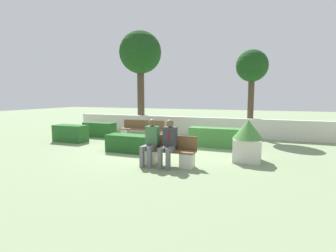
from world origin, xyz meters
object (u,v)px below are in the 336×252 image
(person_seated_man, at_px, (169,141))
(tree_leftmost, at_px, (140,54))
(bench_front, at_px, (168,154))
(planter_corner_left, at_px, (248,139))
(person_seated_woman, at_px, (151,140))
(bench_left_side, at_px, (142,131))
(tree_center_left, at_px, (252,68))

(person_seated_man, height_order, tree_leftmost, tree_leftmost)
(bench_front, relative_size, planter_corner_left, 1.26)
(person_seated_man, height_order, person_seated_woman, person_seated_man)
(bench_left_side, bearing_deg, bench_front, -63.16)
(person_seated_man, relative_size, tree_leftmost, 0.24)
(person_seated_man, xyz_separation_m, tree_leftmost, (-4.52, 6.98, 3.69))
(bench_front, xyz_separation_m, tree_leftmost, (-4.46, 6.84, 4.12))
(bench_left_side, distance_m, tree_center_left, 6.19)
(person_seated_woman, height_order, tree_leftmost, tree_leftmost)
(person_seated_man, bearing_deg, planter_corner_left, 35.83)
(planter_corner_left, relative_size, tree_center_left, 0.31)
(person_seated_man, bearing_deg, bench_left_side, 125.84)
(planter_corner_left, bearing_deg, tree_leftmost, 140.25)
(person_seated_woman, distance_m, tree_center_left, 7.56)
(bench_left_side, xyz_separation_m, person_seated_woman, (2.48, -4.22, 0.41))
(bench_left_side, relative_size, person_seated_woman, 1.60)
(bench_left_side, distance_m, planter_corner_left, 5.81)
(person_seated_man, relative_size, planter_corner_left, 1.04)
(bench_left_side, distance_m, person_seated_woman, 4.91)
(person_seated_man, distance_m, planter_corner_left, 2.56)
(bench_left_side, height_order, tree_center_left, tree_center_left)
(person_seated_woman, height_order, planter_corner_left, person_seated_woman)
(bench_front, bearing_deg, tree_leftmost, 123.10)
(person_seated_woman, bearing_deg, tree_center_left, 70.96)
(planter_corner_left, relative_size, tree_leftmost, 0.23)
(person_seated_man, distance_m, person_seated_woman, 0.57)
(person_seated_woman, distance_m, tree_leftmost, 8.83)
(person_seated_man, distance_m, tree_center_left, 7.40)
(bench_front, distance_m, person_seated_man, 0.46)
(tree_center_left, bearing_deg, bench_left_side, -152.57)
(bench_left_side, bearing_deg, person_seated_woman, -68.95)
(person_seated_woman, relative_size, tree_leftmost, 0.24)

